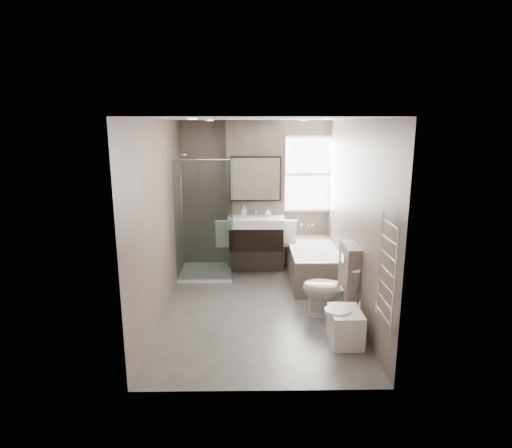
{
  "coord_description": "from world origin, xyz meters",
  "views": [
    {
      "loc": [
        -0.11,
        -5.59,
        2.54
      ],
      "look_at": [
        -0.02,
        0.15,
        1.19
      ],
      "focal_mm": 30.0,
      "sensor_mm": 36.0,
      "label": 1
    }
  ],
  "objects_px": {
    "toilet": "(331,289)",
    "bidet": "(345,326)",
    "vanity": "(256,233)",
    "bathtub": "(312,262)"
  },
  "relations": [
    {
      "from": "vanity",
      "to": "toilet",
      "type": "distance_m",
      "value": 1.97
    },
    {
      "from": "bathtub",
      "to": "toilet",
      "type": "bearing_deg",
      "value": -88.09
    },
    {
      "from": "bathtub",
      "to": "bidet",
      "type": "xyz_separation_m",
      "value": [
        0.09,
        -2.06,
        -0.1
      ]
    },
    {
      "from": "vanity",
      "to": "toilet",
      "type": "height_order",
      "value": "vanity"
    },
    {
      "from": "vanity",
      "to": "bathtub",
      "type": "height_order",
      "value": "vanity"
    },
    {
      "from": "bathtub",
      "to": "toilet",
      "type": "height_order",
      "value": "toilet"
    },
    {
      "from": "vanity",
      "to": "bidet",
      "type": "bearing_deg",
      "value": -66.96
    },
    {
      "from": "toilet",
      "to": "bidet",
      "type": "relative_size",
      "value": 1.47
    },
    {
      "from": "bathtub",
      "to": "vanity",
      "type": "bearing_deg",
      "value": 160.63
    },
    {
      "from": "vanity",
      "to": "bathtub",
      "type": "relative_size",
      "value": 0.59
    }
  ]
}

